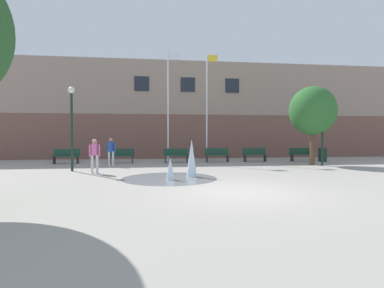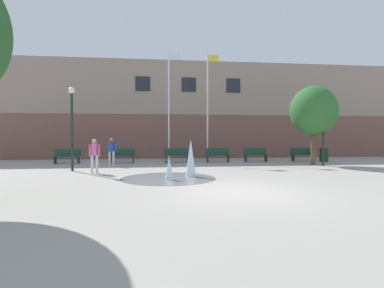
{
  "view_description": "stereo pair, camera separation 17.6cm",
  "coord_description": "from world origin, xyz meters",
  "px_view_note": "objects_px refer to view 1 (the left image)",
  "views": [
    {
      "loc": [
        -2.64,
        -8.91,
        1.73
      ],
      "look_at": [
        -0.6,
        6.86,
        1.3
      ],
      "focal_mm": 28.0,
      "sensor_mm": 36.0,
      "label": 1
    },
    {
      "loc": [
        -2.46,
        -8.93,
        1.73
      ],
      "look_at": [
        -0.6,
        6.86,
        1.3
      ],
      "focal_mm": 28.0,
      "sensor_mm": 36.0,
      "label": 2
    }
  ],
  "objects_px": {
    "adult_watching": "(95,153)",
    "flagpole_left": "(168,101)",
    "park_bench_left_of_flagpoles": "(121,156)",
    "street_tree_near_building": "(313,111)",
    "park_bench_under_right_flagpole": "(217,155)",
    "lamp_post_left_lane": "(72,117)",
    "park_bench_far_left": "(66,156)",
    "park_bench_near_trashcan": "(255,154)",
    "adult_in_red": "(111,150)",
    "trash_can": "(323,155)",
    "park_bench_far_right": "(301,154)",
    "park_bench_center": "(176,155)",
    "flagpole_right": "(207,102)",
    "lamp_post_right_lane": "(323,121)"
  },
  "relations": [
    {
      "from": "adult_watching",
      "to": "flagpole_left",
      "type": "distance_m",
      "value": 7.88
    },
    {
      "from": "park_bench_left_of_flagpoles",
      "to": "street_tree_near_building",
      "type": "bearing_deg",
      "value": -13.12
    },
    {
      "from": "park_bench_under_right_flagpole",
      "to": "lamp_post_left_lane",
      "type": "relative_size",
      "value": 0.39
    },
    {
      "from": "park_bench_far_left",
      "to": "lamp_post_left_lane",
      "type": "relative_size",
      "value": 0.39
    },
    {
      "from": "park_bench_far_left",
      "to": "park_bench_near_trashcan",
      "type": "bearing_deg",
      "value": -0.23
    },
    {
      "from": "adult_in_red",
      "to": "trash_can",
      "type": "xyz_separation_m",
      "value": [
        13.77,
        1.37,
        -0.48
      ]
    },
    {
      "from": "park_bench_far_right",
      "to": "park_bench_left_of_flagpoles",
      "type": "bearing_deg",
      "value": -179.99
    },
    {
      "from": "park_bench_under_right_flagpole",
      "to": "adult_watching",
      "type": "relative_size",
      "value": 1.01
    },
    {
      "from": "park_bench_near_trashcan",
      "to": "trash_can",
      "type": "distance_m",
      "value": 4.62
    },
    {
      "from": "park_bench_left_of_flagpoles",
      "to": "street_tree_near_building",
      "type": "xyz_separation_m",
      "value": [
        11.41,
        -2.66,
        2.73
      ]
    },
    {
      "from": "trash_can",
      "to": "park_bench_center",
      "type": "bearing_deg",
      "value": 177.31
    },
    {
      "from": "lamp_post_left_lane",
      "to": "adult_in_red",
      "type": "bearing_deg",
      "value": 55.3
    },
    {
      "from": "park_bench_far_right",
      "to": "flagpole_left",
      "type": "distance_m",
      "value": 9.81
    },
    {
      "from": "street_tree_near_building",
      "to": "flagpole_right",
      "type": "bearing_deg",
      "value": 147.11
    },
    {
      "from": "park_bench_left_of_flagpoles",
      "to": "park_bench_center",
      "type": "relative_size",
      "value": 1.0
    },
    {
      "from": "adult_in_red",
      "to": "adult_watching",
      "type": "xyz_separation_m",
      "value": [
        -0.29,
        -3.3,
        0.0
      ]
    },
    {
      "from": "adult_in_red",
      "to": "park_bench_center",
      "type": "bearing_deg",
      "value": -34.51
    },
    {
      "from": "park_bench_far_right",
      "to": "trash_can",
      "type": "relative_size",
      "value": 1.78
    },
    {
      "from": "park_bench_far_left",
      "to": "park_bench_center",
      "type": "distance_m",
      "value": 6.86
    },
    {
      "from": "flagpole_left",
      "to": "adult_in_red",
      "type": "bearing_deg",
      "value": -140.07
    },
    {
      "from": "park_bench_near_trashcan",
      "to": "flagpole_right",
      "type": "xyz_separation_m",
      "value": [
        -3.07,
        0.99,
        3.62
      ]
    },
    {
      "from": "flagpole_left",
      "to": "trash_can",
      "type": "height_order",
      "value": "flagpole_left"
    },
    {
      "from": "lamp_post_left_lane",
      "to": "street_tree_near_building",
      "type": "distance_m",
      "value": 13.44
    },
    {
      "from": "park_bench_far_left",
      "to": "lamp_post_left_lane",
      "type": "distance_m",
      "value": 4.93
    },
    {
      "from": "adult_watching",
      "to": "trash_can",
      "type": "height_order",
      "value": "adult_watching"
    },
    {
      "from": "park_bench_far_right",
      "to": "street_tree_near_building",
      "type": "height_order",
      "value": "street_tree_near_building"
    },
    {
      "from": "park_bench_center",
      "to": "lamp_post_left_lane",
      "type": "xyz_separation_m",
      "value": [
        -5.43,
        -4.08,
        2.2
      ]
    },
    {
      "from": "park_bench_far_left",
      "to": "street_tree_near_building",
      "type": "relative_size",
      "value": 0.34
    },
    {
      "from": "adult_in_red",
      "to": "park_bench_left_of_flagpoles",
      "type": "bearing_deg",
      "value": 18.34
    },
    {
      "from": "trash_can",
      "to": "street_tree_near_building",
      "type": "height_order",
      "value": "street_tree_near_building"
    },
    {
      "from": "lamp_post_right_lane",
      "to": "street_tree_near_building",
      "type": "relative_size",
      "value": 0.86
    },
    {
      "from": "park_bench_far_left",
      "to": "flagpole_right",
      "type": "relative_size",
      "value": 0.21
    },
    {
      "from": "lamp_post_left_lane",
      "to": "park_bench_far_left",
      "type": "bearing_deg",
      "value": 108.95
    },
    {
      "from": "trash_can",
      "to": "flagpole_left",
      "type": "bearing_deg",
      "value": 171.75
    },
    {
      "from": "adult_in_red",
      "to": "street_tree_near_building",
      "type": "bearing_deg",
      "value": -63.83
    },
    {
      "from": "lamp_post_right_lane",
      "to": "park_bench_under_right_flagpole",
      "type": "bearing_deg",
      "value": 150.25
    },
    {
      "from": "park_bench_far_left",
      "to": "trash_can",
      "type": "bearing_deg",
      "value": -1.91
    },
    {
      "from": "street_tree_near_building",
      "to": "park_bench_under_right_flagpole",
      "type": "bearing_deg",
      "value": 153.03
    },
    {
      "from": "park_bench_far_right",
      "to": "adult_watching",
      "type": "bearing_deg",
      "value": -158.03
    },
    {
      "from": "lamp_post_right_lane",
      "to": "trash_can",
      "type": "bearing_deg",
      "value": 58.6
    },
    {
      "from": "lamp_post_left_lane",
      "to": "park_bench_far_right",
      "type": "bearing_deg",
      "value": 16.28
    },
    {
      "from": "adult_in_red",
      "to": "flagpole_left",
      "type": "bearing_deg",
      "value": -19.96
    },
    {
      "from": "park_bench_near_trashcan",
      "to": "lamp_post_right_lane",
      "type": "relative_size",
      "value": 0.4
    },
    {
      "from": "park_bench_under_right_flagpole",
      "to": "lamp_post_right_lane",
      "type": "height_order",
      "value": "lamp_post_right_lane"
    },
    {
      "from": "park_bench_far_right",
      "to": "flagpole_right",
      "type": "height_order",
      "value": "flagpole_right"
    },
    {
      "from": "park_bench_left_of_flagpoles",
      "to": "park_bench_near_trashcan",
      "type": "bearing_deg",
      "value": 0.23
    },
    {
      "from": "park_bench_near_trashcan",
      "to": "flagpole_right",
      "type": "relative_size",
      "value": 0.21
    },
    {
      "from": "park_bench_left_of_flagpoles",
      "to": "flagpole_left",
      "type": "distance_m",
      "value": 4.86
    },
    {
      "from": "park_bench_near_trashcan",
      "to": "park_bench_far_right",
      "type": "distance_m",
      "value": 3.3
    },
    {
      "from": "park_bench_left_of_flagpoles",
      "to": "adult_in_red",
      "type": "distance_m",
      "value": 1.94
    }
  ]
}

